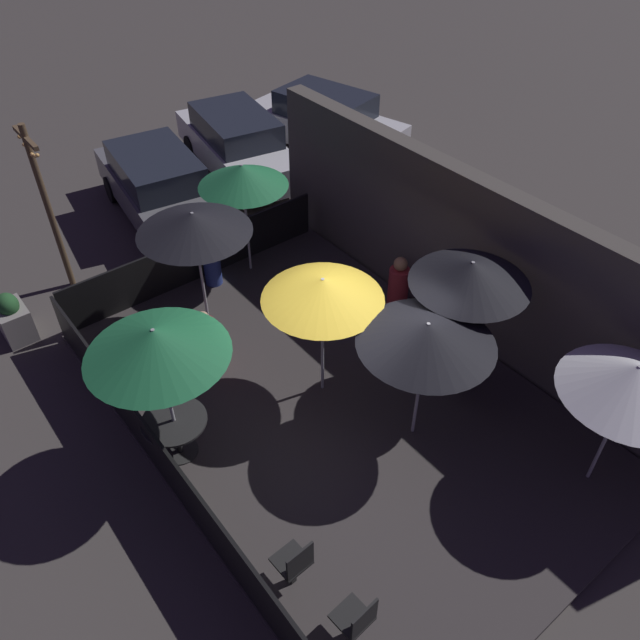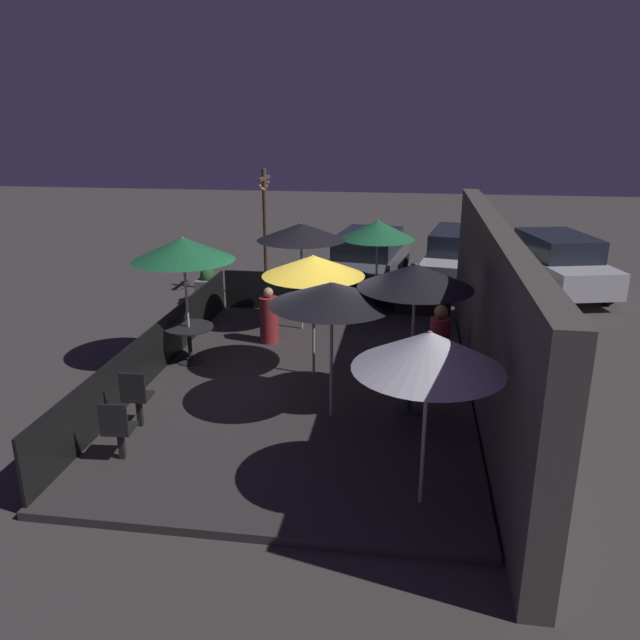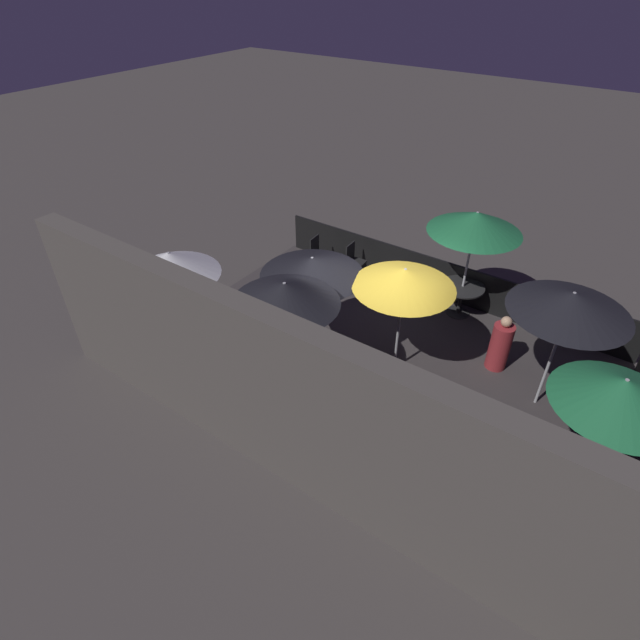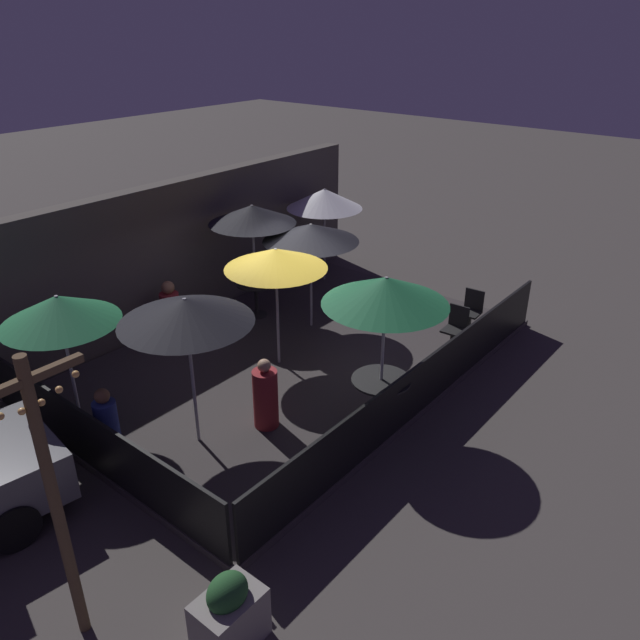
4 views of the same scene
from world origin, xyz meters
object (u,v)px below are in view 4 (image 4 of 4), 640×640
at_px(light_post, 52,491).
at_px(planter_box, 229,614).
at_px(patio_umbrella_3, 324,199).
at_px(patio_umbrella_5, 59,310).
at_px(patron_2, 107,426).
at_px(dining_table_0, 381,387).
at_px(dining_table_1, 256,290).
at_px(patio_umbrella_2, 311,233).
at_px(patio_chair_0, 471,310).
at_px(patio_umbrella_6, 185,311).
at_px(patron_1, 171,314).
at_px(patio_umbrella_0, 386,291).
at_px(patio_umbrella_1, 252,214).
at_px(patio_chair_1, 455,328).
at_px(patron_0, 266,397).
at_px(patio_umbrella_4, 276,259).

bearing_deg(light_post, planter_box, -56.73).
xyz_separation_m(patio_umbrella_3, planter_box, (-8.39, -5.47, -1.73)).
xyz_separation_m(patio_umbrella_5, patron_2, (-0.05, -0.85, -1.61)).
xyz_separation_m(dining_table_0, dining_table_1, (1.53, 4.28, 0.02)).
height_order(patio_umbrella_2, patio_chair_0, patio_umbrella_2).
distance_m(patio_umbrella_6, patron_1, 3.90).
bearing_deg(patron_1, patio_umbrella_0, 119.22).
bearing_deg(dining_table_0, patio_umbrella_1, 70.40).
height_order(patio_umbrella_0, patio_chair_0, patio_umbrella_0).
bearing_deg(patio_chair_1, patio_umbrella_1, -76.42).
bearing_deg(patio_chair_0, planter_box, 4.92).
height_order(patio_umbrella_6, patron_0, patio_umbrella_6).
distance_m(patio_umbrella_0, planter_box, 4.84).
xyz_separation_m(patio_umbrella_6, patron_2, (-1.05, 0.75, -1.70)).
bearing_deg(patio_umbrella_0, patio_chair_0, 4.33).
distance_m(patio_umbrella_2, patio_chair_0, 3.64).
bearing_deg(patron_2, patio_umbrella_4, -71.14).
distance_m(patio_umbrella_2, patio_umbrella_6, 4.33).
relative_size(patio_umbrella_5, dining_table_0, 2.45).
distance_m(patio_umbrella_3, patio_umbrella_6, 6.88).
height_order(dining_table_0, patron_2, patron_2).
xyz_separation_m(patio_chair_0, planter_box, (-8.01, -1.30, -0.20)).
relative_size(patio_umbrella_1, dining_table_0, 2.58).
bearing_deg(patron_2, patio_chair_0, -87.99).
bearing_deg(patio_umbrella_5, dining_table_0, -46.36).
relative_size(patio_umbrella_4, patio_umbrella_5, 0.97).
distance_m(patio_umbrella_6, patio_chair_1, 5.55).
distance_m(patio_umbrella_5, light_post, 3.65).
height_order(patio_chair_0, patron_1, patron_1).
bearing_deg(patio_umbrella_3, dining_table_1, -176.40).
bearing_deg(light_post, dining_table_1, 30.32).
bearing_deg(light_post, patio_umbrella_6, 26.86).
bearing_deg(patio_chair_1, patio_umbrella_5, -31.48).
distance_m(patio_umbrella_2, patron_0, 3.95).
bearing_deg(planter_box, patron_1, 55.91).
distance_m(dining_table_0, patron_2, 4.21).
bearing_deg(patron_2, patio_umbrella_2, -64.90).
height_order(patio_umbrella_1, dining_table_0, patio_umbrella_1).
bearing_deg(patio_chair_0, patio_umbrella_4, -37.44).
relative_size(patio_umbrella_0, patio_chair_0, 2.68).
bearing_deg(patio_umbrella_0, patio_umbrella_6, 141.06).
distance_m(patio_umbrella_1, patron_0, 4.48).
bearing_deg(patron_0, patio_umbrella_5, 103.33).
bearing_deg(light_post, patron_1, 42.63).
bearing_deg(patio_chair_0, dining_table_0, 0.00).
xyz_separation_m(patio_umbrella_0, patron_1, (-0.36, 4.81, -1.69)).
relative_size(patio_umbrella_5, patron_1, 1.85).
bearing_deg(patio_chair_1, patron_0, -18.70).
relative_size(patio_umbrella_1, patio_chair_1, 2.57).
distance_m(patio_chair_1, patron_0, 4.22).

